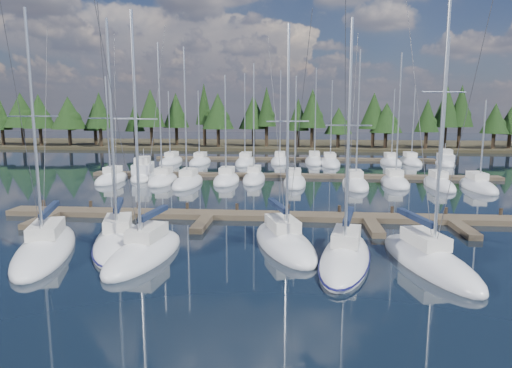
# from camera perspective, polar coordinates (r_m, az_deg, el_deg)

# --- Properties ---
(ground) EXTENTS (260.00, 260.00, 0.00)m
(ground) POSITION_cam_1_polar(r_m,az_deg,el_deg) (46.68, 4.24, -0.91)
(ground) COLOR black
(ground) RESTS_ON ground
(far_shore) EXTENTS (220.00, 30.00, 0.60)m
(far_shore) POSITION_cam_1_polar(r_m,az_deg,el_deg) (106.25, 4.75, 4.90)
(far_shore) COLOR #332C1C
(far_shore) RESTS_ON ground
(main_dock) EXTENTS (44.00, 6.13, 0.90)m
(main_dock) POSITION_cam_1_polar(r_m,az_deg,el_deg) (34.25, 3.92, -4.27)
(main_dock) COLOR brown
(main_dock) RESTS_ON ground
(back_docks) EXTENTS (50.00, 21.80, 0.40)m
(back_docks) POSITION_cam_1_polar(r_m,az_deg,el_deg) (66.02, 4.51, 2.22)
(back_docks) COLOR brown
(back_docks) RESTS_ON ground
(front_sailboat_0) EXTENTS (5.75, 10.41, 14.25)m
(front_sailboat_0) POSITION_cam_1_polar(r_m,az_deg,el_deg) (29.13, -24.81, -7.37)
(front_sailboat_0) COLOR silver
(front_sailboat_0) RESTS_ON ground
(front_sailboat_1) EXTENTS (5.51, 9.82, 14.02)m
(front_sailboat_1) POSITION_cam_1_polar(r_m,az_deg,el_deg) (29.14, -16.85, -6.90)
(front_sailboat_1) COLOR silver
(front_sailboat_1) RESTS_ON ground
(front_sailboat_2) EXTENTS (3.68, 8.47, 14.01)m
(front_sailboat_2) POSITION_cam_1_polar(r_m,az_deg,el_deg) (26.57, -13.73, -8.30)
(front_sailboat_2) COLOR silver
(front_sailboat_2) RESTS_ON ground
(front_sailboat_3) EXTENTS (5.38, 9.27, 13.70)m
(front_sailboat_3) POSITION_cam_1_polar(r_m,az_deg,el_deg) (27.80, 3.54, -7.28)
(front_sailboat_3) COLOR silver
(front_sailboat_3) RESTS_ON ground
(front_sailboat_4) EXTENTS (4.35, 9.82, 13.46)m
(front_sailboat_4) POSITION_cam_1_polar(r_m,az_deg,el_deg) (25.49, 11.09, -8.98)
(front_sailboat_4) COLOR silver
(front_sailboat_4) RESTS_ON ground
(front_sailboat_5) EXTENTS (4.72, 9.69, 16.44)m
(front_sailboat_5) POSITION_cam_1_polar(r_m,az_deg,el_deg) (26.19, 20.70, -8.86)
(front_sailboat_5) COLOR silver
(front_sailboat_5) RESTS_ON ground
(back_sailboat_rows) EXTENTS (43.08, 33.25, 16.35)m
(back_sailboat_rows) POSITION_cam_1_polar(r_m,az_deg,el_deg) (61.46, 4.38, 1.77)
(back_sailboat_rows) COLOR silver
(back_sailboat_rows) RESTS_ON ground
(motor_yacht_left) EXTENTS (4.47, 8.99, 4.29)m
(motor_yacht_left) POSITION_cam_1_polar(r_m,az_deg,el_deg) (57.29, -13.90, 1.20)
(motor_yacht_left) COLOR silver
(motor_yacht_left) RESTS_ON ground
(motor_yacht_right) EXTENTS (3.64, 8.09, 3.89)m
(motor_yacht_right) POSITION_cam_1_polar(r_m,az_deg,el_deg) (75.10, 22.57, 2.57)
(motor_yacht_right) COLOR silver
(motor_yacht_right) RESTS_ON ground
(tree_line) EXTENTS (183.06, 11.21, 13.37)m
(tree_line) POSITION_cam_1_polar(r_m,az_deg,el_deg) (96.17, 3.13, 8.82)
(tree_line) COLOR black
(tree_line) RESTS_ON far_shore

